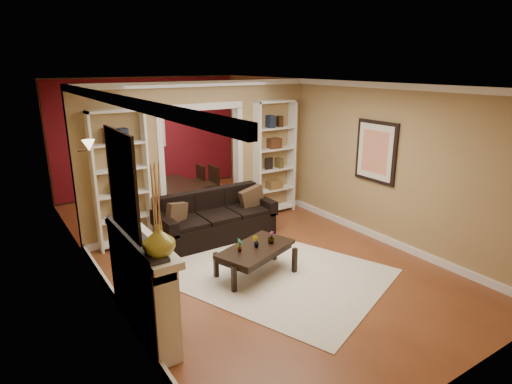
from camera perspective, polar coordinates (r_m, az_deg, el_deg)
floor at (r=7.41m, az=-2.81°, el=-7.05°), size 8.00×8.00×0.00m
ceiling at (r=6.78m, az=-3.15°, el=14.30°), size 8.00×8.00×0.00m
wall_back at (r=10.56m, az=-14.15°, el=7.34°), size 8.00×0.00×8.00m
wall_front at (r=4.22m, az=26.09°, el=-7.95°), size 8.00×0.00×8.00m
wall_left at (r=6.19m, az=-21.22°, el=0.23°), size 0.00×8.00×8.00m
wall_right at (r=8.31m, az=10.57°, el=5.11°), size 0.00×8.00×8.00m
partition_wall at (r=8.01m, az=-7.35°, el=4.82°), size 4.50×0.15×2.70m
red_back_panel at (r=10.53m, az=-14.09°, el=7.16°), size 4.44×0.04×2.64m
dining_window at (r=10.46m, az=-14.10°, el=8.37°), size 0.78×0.03×0.98m
area_rug at (r=6.53m, az=1.40°, el=-10.43°), size 3.45×3.98×0.01m
sofa at (r=7.57m, az=-5.34°, el=-3.24°), size 2.09×0.90×0.82m
pillow_left at (r=7.19m, az=-10.53°, el=-2.93°), size 0.41×0.26×0.40m
pillow_right at (r=7.84m, az=-0.54°, el=-0.79°), size 0.46×0.15×0.45m
coffee_table at (r=6.33m, az=-0.03°, el=-9.21°), size 1.31×0.99×0.44m
plant_left at (r=6.06m, az=-2.19°, el=-7.07°), size 0.13×0.13×0.21m
plant_center at (r=6.20m, az=-0.03°, el=-6.65°), size 0.12×0.12×0.18m
plant_right at (r=6.34m, az=2.03°, el=-6.05°), size 0.12×0.12×0.19m
bookshelf_left at (r=7.36m, az=-17.56°, el=1.50°), size 0.90×0.30×2.30m
bookshelf_right at (r=8.69m, az=2.43°, el=4.53°), size 0.90×0.30×2.30m
fireplace at (r=5.15m, az=-14.72°, el=-11.76°), size 0.32×1.70×1.16m
vase at (r=4.32m, az=-12.83°, el=-6.38°), size 0.40×0.40×0.33m
mirror at (r=4.67m, az=-17.45°, el=1.18°), size 0.03×0.95×1.10m
wall_sconce at (r=6.63m, az=-21.88°, el=5.48°), size 0.18×0.18×0.22m
framed_art at (r=7.57m, az=15.66°, el=5.18°), size 0.04×0.85×1.05m
dining_table at (r=9.46m, az=-10.65°, el=-0.32°), size 1.45×0.81×0.51m
dining_chair_nw at (r=8.96m, az=-13.17°, el=-0.51°), size 0.47×0.47×0.79m
dining_chair_ne at (r=9.36m, az=-6.89°, el=0.85°), size 0.47×0.47×0.88m
dining_chair_sw at (r=9.49m, az=-14.48°, el=0.79°), size 0.58×0.58×0.93m
dining_chair_se at (r=9.90m, az=-8.45°, el=1.35°), size 0.45×0.45×0.77m
chandelier at (r=9.26m, az=-11.69°, el=10.43°), size 0.50×0.50×0.30m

